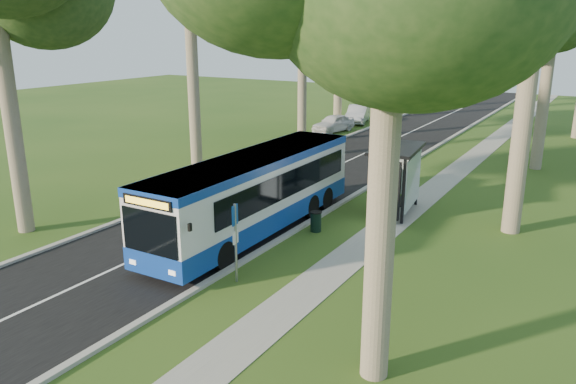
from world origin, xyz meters
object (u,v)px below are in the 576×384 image
Objects in this scene: bus_shelter at (395,169)px; bus at (255,194)px; bus_stop_sign at (235,234)px; car_white at (333,123)px; car_silver at (358,114)px; litter_bin at (316,221)px.

bus is at bearing -136.92° from bus_shelter.
bus_stop_sign is 0.66× the size of car_white.
bus is 6.33m from bus_shelter.
bus is at bearing -90.54° from car_silver.
litter_bin is at bearing 32.13° from bus.
bus_shelter is 20.97m from car_white.
litter_bin is at bearing -85.68° from car_silver.
car_white is at bearing -104.36° from car_silver.
car_white is (-7.49, 22.28, -0.93)m from bus.
litter_bin is 23.04m from car_white.
bus_stop_sign is at bearing -63.91° from bus.
car_silver is (-9.74, 31.54, -0.89)m from bus_stop_sign.
bus_stop_sign is 9.23m from bus_shelter.
car_white is (-9.58, 26.46, -0.96)m from bus_stop_sign.
bus_shelter is at bearing 67.20° from bus_stop_sign.
bus is 4.67m from bus_stop_sign.
bus_stop_sign is 28.15m from car_white.
bus is at bearing 106.08° from bus_stop_sign.
bus_shelter reaches higher than bus_stop_sign.
bus_stop_sign is 0.72× the size of bus_shelter.
bus_stop_sign is (2.09, -4.17, 0.03)m from bus.
bus_shelter is (4.05, 4.83, 0.49)m from bus.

